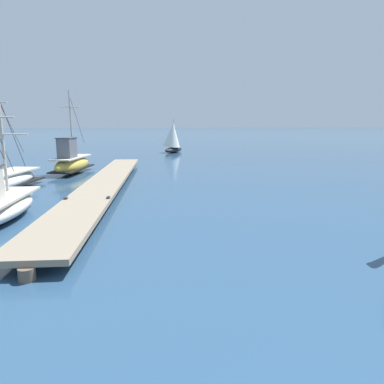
{
  "coord_description": "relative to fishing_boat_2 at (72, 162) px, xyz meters",
  "views": [
    {
      "loc": [
        -3.42,
        0.05,
        3.35
      ],
      "look_at": [
        -2.28,
        9.71,
        1.4
      ],
      "focal_mm": 32.94,
      "sensor_mm": 36.0,
      "label": 1
    }
  ],
  "objects": [
    {
      "name": "floating_dock",
      "position": [
        2.88,
        -6.16,
        -0.37
      ],
      "size": [
        2.6,
        20.78,
        0.53
      ],
      "color": "gray",
      "rests_on": "ground"
    },
    {
      "name": "fishing_boat_2",
      "position": [
        0.0,
        0.0,
        0.0
      ],
      "size": [
        2.19,
        4.8,
        5.31
      ],
      "color": "gold",
      "rests_on": "ground"
    },
    {
      "name": "distant_sailboat",
      "position": [
        7.58,
        14.85,
        0.86
      ],
      "size": [
        2.85,
        3.79,
        3.62
      ],
      "color": "black",
      "rests_on": "ground"
    }
  ]
}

